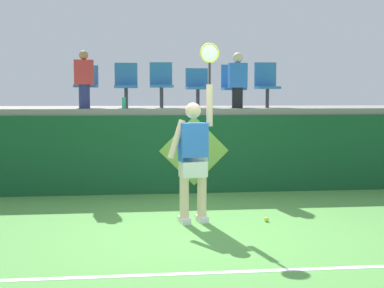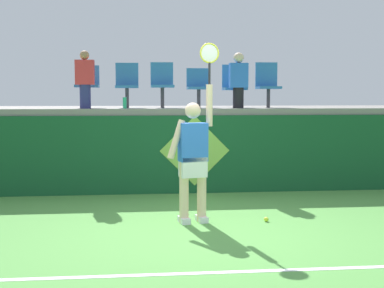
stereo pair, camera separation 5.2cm
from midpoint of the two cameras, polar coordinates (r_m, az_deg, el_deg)
The scene contains 16 objects.
ground_plane at distance 6.89m, azimuth 0.97°, elevation -9.61°, with size 40.00×40.00×0.00m, color #519342.
court_back_wall at distance 9.54m, azimuth -1.18°, elevation -1.11°, with size 13.87×0.20×1.42m, color #144C28.
spectator_platform at distance 10.91m, azimuth -1.86°, elevation 3.73°, with size 13.87×2.96×0.12m, color gray.
court_baseline_stripe at distance 5.41m, azimuth 3.12°, elevation -13.79°, with size 12.48×0.08×0.01m, color white.
tennis_player at distance 7.25m, azimuth -0.04°, elevation -1.24°, with size 0.74×0.33×2.50m.
tennis_ball at distance 7.52m, azimuth 7.91°, elevation -8.13°, with size 0.07×0.07×0.07m, color #D1E533.
water_bottle at distance 9.64m, azimuth -7.59°, elevation 4.46°, with size 0.07×0.07×0.21m, color #26B272.
stadium_chair_0 at distance 10.23m, azimuth -11.60°, elevation 6.51°, with size 0.44×0.42×0.82m.
stadium_chair_1 at distance 10.19m, azimuth -7.35°, elevation 6.65°, with size 0.44×0.42×0.87m.
stadium_chair_2 at distance 10.21m, azimuth -3.52°, elevation 6.74°, with size 0.44×0.42×0.88m.
stadium_chair_3 at distance 10.25m, azimuth 0.45°, elevation 6.43°, with size 0.44×0.42×0.77m.
stadium_chair_4 at distance 10.37m, azimuth 4.36°, elevation 6.50°, with size 0.44×0.42×0.85m.
stadium_chair_5 at distance 10.52m, azimuth 7.98°, elevation 6.62°, with size 0.44×0.42×0.90m.
spectator_0 at distance 9.93m, azimuth 4.85°, elevation 7.04°, with size 0.34×0.20×1.04m.
spectator_1 at distance 9.79m, azimuth -11.84°, elevation 6.98°, with size 0.34×0.20×1.05m.
wall_signage_mount at distance 9.56m, azimuth 0.06°, elevation -5.38°, with size 1.27×0.01×1.42m.
Camera 1 is at (-0.87, -6.60, 1.77)m, focal length 48.90 mm.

